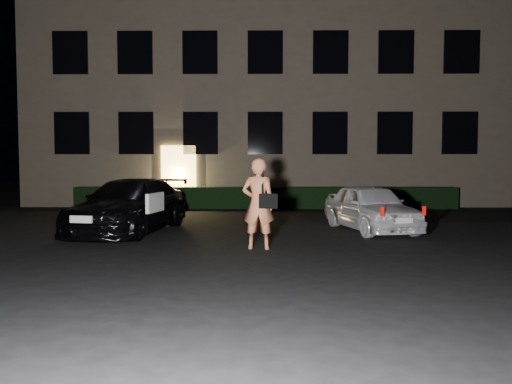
{
  "coord_description": "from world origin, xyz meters",
  "views": [
    {
      "loc": [
        -0.19,
        -9.19,
        1.77
      ],
      "look_at": [
        -0.29,
        2.0,
        1.13
      ],
      "focal_mm": 35.0,
      "sensor_mm": 36.0,
      "label": 1
    }
  ],
  "objects": [
    {
      "name": "hedge",
      "position": [
        0.0,
        10.5,
        0.42
      ],
      "size": [
        15.0,
        0.7,
        0.85
      ],
      "primitive_type": "cube",
      "color": "black",
      "rests_on": "ground"
    },
    {
      "name": "sedan",
      "position": [
        -3.58,
        3.64,
        0.68
      ],
      "size": [
        2.66,
        4.97,
        1.37
      ],
      "rotation": [
        0.0,
        0.0,
        -0.16
      ],
      "color": "black",
      "rests_on": "ground"
    },
    {
      "name": "man",
      "position": [
        -0.23,
        1.09,
        0.94
      ],
      "size": [
        0.79,
        0.54,
        1.88
      ],
      "rotation": [
        0.0,
        0.0,
        3.01
      ],
      "color": "#E38054",
      "rests_on": "ground"
    },
    {
      "name": "hatch",
      "position": [
        2.7,
        3.91,
        0.63
      ],
      "size": [
        2.24,
        3.91,
        1.25
      ],
      "rotation": [
        0.0,
        0.0,
        0.22
      ],
      "color": "white",
      "rests_on": "ground"
    },
    {
      "name": "building",
      "position": [
        -0.0,
        14.99,
        6.0
      ],
      "size": [
        20.0,
        8.11,
        12.0
      ],
      "color": "brown",
      "rests_on": "ground"
    },
    {
      "name": "ground",
      "position": [
        0.0,
        0.0,
        0.0
      ],
      "size": [
        80.0,
        80.0,
        0.0
      ],
      "primitive_type": "plane",
      "color": "black",
      "rests_on": "ground"
    }
  ]
}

